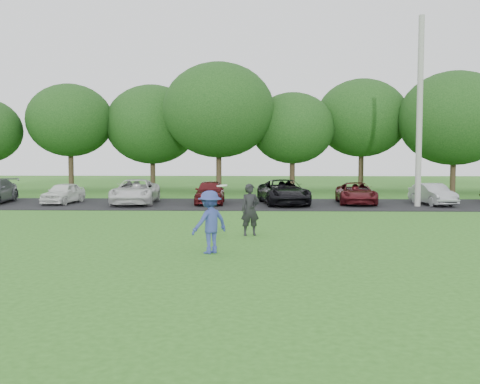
% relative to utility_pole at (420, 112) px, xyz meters
% --- Properties ---
extents(ground, '(100.00, 100.00, 0.00)m').
position_rel_utility_pole_xyz_m(ground, '(-8.36, -12.01, -4.57)').
color(ground, '#30691E').
rests_on(ground, ground).
extents(parking_lot, '(32.00, 6.50, 0.03)m').
position_rel_utility_pole_xyz_m(parking_lot, '(-8.36, 0.99, -4.56)').
color(parking_lot, black).
rests_on(parking_lot, ground).
extents(utility_pole, '(0.28, 0.28, 9.15)m').
position_rel_utility_pole_xyz_m(utility_pole, '(0.00, 0.00, 0.00)').
color(utility_pole, '#A4A39E').
rests_on(utility_pole, ground).
extents(frisbee_player, '(1.18, 1.14, 1.78)m').
position_rel_utility_pole_xyz_m(frisbee_player, '(-9.01, -12.54, -3.76)').
color(frisbee_player, '#313F8B').
rests_on(frisbee_player, ground).
extents(camera_bystander, '(0.67, 0.53, 1.62)m').
position_rel_utility_pole_xyz_m(camera_bystander, '(-8.01, -9.48, -3.76)').
color(camera_bystander, black).
rests_on(camera_bystander, ground).
extents(parked_cars, '(28.30, 4.81, 1.25)m').
position_rel_utility_pole_xyz_m(parked_cars, '(-9.50, 0.93, -3.95)').
color(parked_cars, slate).
rests_on(parked_cars, parking_lot).
extents(tree_row, '(42.39, 9.85, 8.64)m').
position_rel_utility_pole_xyz_m(tree_row, '(-6.85, 10.75, 0.34)').
color(tree_row, '#38281C').
rests_on(tree_row, ground).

